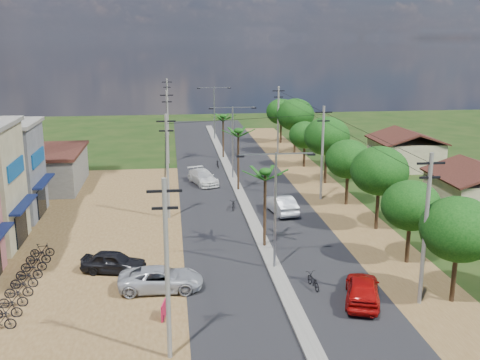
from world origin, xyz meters
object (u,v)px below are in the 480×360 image
object	(u,v)px
car_parked_dark	(114,262)
car_silver_mid	(281,204)
car_white_far	(203,177)
moto_rider_east	(313,281)
car_red_near	(362,290)
roadside_sign	(164,311)
car_parked_silver	(161,279)
parked_scooter_row	(24,281)

from	to	relation	value
car_parked_dark	car_silver_mid	bearing A→B (deg)	-35.88
car_white_far	moto_rider_east	xyz separation A→B (m)	(5.21, -26.45, -0.27)
car_red_near	roadside_sign	xyz separation A→B (m)	(-11.51, -0.51, -0.34)
car_white_far	car_parked_silver	xyz separation A→B (m)	(-4.12, -25.53, -0.02)
car_white_far	roadside_sign	bearing A→B (deg)	-114.94
roadside_sign	car_parked_silver	bearing A→B (deg)	103.87
car_red_near	moto_rider_east	distance (m)	3.27
car_red_near	car_parked_silver	world-z (taller)	car_red_near
car_parked_dark	moto_rider_east	xyz separation A→B (m)	(12.46, -4.00, -0.25)
car_white_far	roadside_sign	size ratio (longest dim) A/B	4.42
car_white_far	car_red_near	bearing A→B (deg)	-92.46
car_white_far	roadside_sign	world-z (taller)	car_white_far
car_red_near	car_white_far	distance (m)	29.66
car_white_far	car_parked_silver	size ratio (longest dim) A/B	0.99
car_parked_silver	parked_scooter_row	xyz separation A→B (m)	(-8.42, 1.31, -0.22)
roadside_sign	car_parked_dark	bearing A→B (deg)	127.16
moto_rider_east	roadside_sign	xyz separation A→B (m)	(-9.14, -2.73, 0.01)
car_parked_silver	roadside_sign	bearing A→B (deg)	-175.75
car_white_far	car_parked_silver	bearing A→B (deg)	-116.43
car_red_near	roadside_sign	world-z (taller)	car_red_near
car_parked_dark	car_parked_silver	bearing A→B (deg)	-120.85
car_red_near	parked_scooter_row	world-z (taller)	car_red_near
car_parked_silver	parked_scooter_row	distance (m)	8.52
car_parked_dark	parked_scooter_row	size ratio (longest dim) A/B	0.38
car_red_near	car_silver_mid	size ratio (longest dim) A/B	0.98
car_red_near	car_parked_dark	bearing A→B (deg)	-4.73
car_parked_dark	roadside_sign	distance (m)	7.51
car_red_near	moto_rider_east	xyz separation A→B (m)	(-2.37, 2.22, -0.35)
car_red_near	moto_rider_east	size ratio (longest dim) A/B	2.69
car_white_far	car_parked_dark	bearing A→B (deg)	-125.17
car_parked_dark	parked_scooter_row	distance (m)	5.59
car_silver_mid	car_parked_dark	xyz separation A→B (m)	(-13.44, -11.42, -0.09)
car_red_near	moto_rider_east	world-z (taller)	car_red_near
car_red_near	car_silver_mid	bearing A→B (deg)	-67.45
car_silver_mid	parked_scooter_row	size ratio (longest dim) A/B	0.44
car_white_far	parked_scooter_row	world-z (taller)	car_white_far
parked_scooter_row	car_red_near	bearing A→B (deg)	-12.46
car_white_far	car_parked_dark	world-z (taller)	car_white_far
roadside_sign	parked_scooter_row	world-z (taller)	parked_scooter_row
car_parked_silver	car_silver_mid	bearing A→B (deg)	-34.06
car_white_far	moto_rider_east	distance (m)	26.96
car_silver_mid	roadside_sign	xyz separation A→B (m)	(-10.12, -18.15, -0.33)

